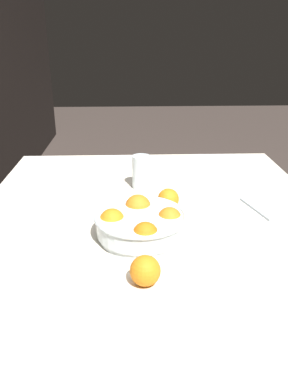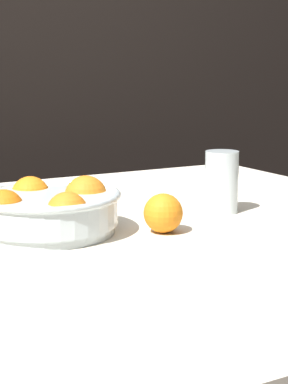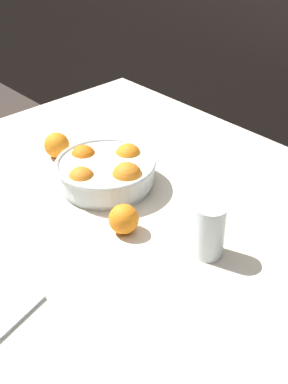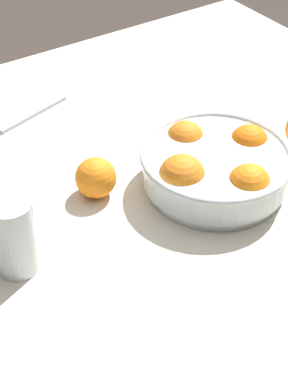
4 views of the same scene
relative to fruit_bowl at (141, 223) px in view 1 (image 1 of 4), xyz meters
The scene contains 6 objects.
dining_table 0.16m from the fruit_bowl, 22.16° to the right, with size 1.33×1.16×0.75m.
fruit_bowl is the anchor object (origin of this frame).
juice_glass 0.37m from the fruit_bowl, ahead, with size 0.07×0.07×0.13m.
orange_loose_near_bowl 0.22m from the fruit_bowl, behind, with size 0.07×0.07×0.07m, color orange.
orange_loose_front 0.21m from the fruit_bowl, 28.06° to the right, with size 0.07×0.07×0.07m, color orange.
napkin 0.48m from the fruit_bowl, 68.23° to the right, with size 0.17×0.14×0.01m, color silver.
Camera 1 is at (-1.05, 0.07, 1.30)m, focal length 35.00 mm.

